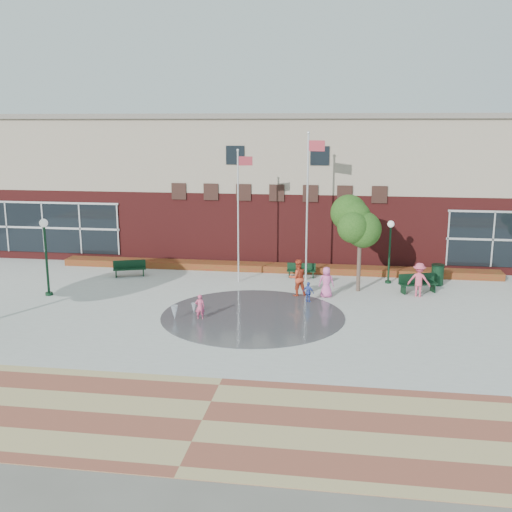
# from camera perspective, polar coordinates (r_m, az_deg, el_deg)

# --- Properties ---
(ground) EXTENTS (120.00, 120.00, 0.00)m
(ground) POSITION_cam_1_polar(r_m,az_deg,el_deg) (24.76, -1.36, -7.88)
(ground) COLOR #666056
(ground) RESTS_ON ground
(plaza_concrete) EXTENTS (46.00, 18.00, 0.01)m
(plaza_concrete) POSITION_cam_1_polar(r_m,az_deg,el_deg) (28.49, 0.00, -5.10)
(plaza_concrete) COLOR #A8A8A0
(plaza_concrete) RESTS_ON ground
(paver_band) EXTENTS (46.00, 6.00, 0.01)m
(paver_band) POSITION_cam_1_polar(r_m,az_deg,el_deg) (18.49, -5.17, -15.34)
(paver_band) COLOR brown
(paver_band) RESTS_ON ground
(splash_pad) EXTENTS (8.40, 8.40, 0.01)m
(splash_pad) POSITION_cam_1_polar(r_m,az_deg,el_deg) (27.55, -0.31, -5.73)
(splash_pad) COLOR #383A3D
(splash_pad) RESTS_ON ground
(library_building) EXTENTS (44.40, 10.40, 9.20)m
(library_building) POSITION_cam_1_polar(r_m,az_deg,el_deg) (40.74, 2.79, 6.89)
(library_building) COLOR #581919
(library_building) RESTS_ON ground
(flower_bed) EXTENTS (26.00, 1.20, 0.40)m
(flower_bed) POSITION_cam_1_polar(r_m,az_deg,el_deg) (35.75, 1.78, -1.46)
(flower_bed) COLOR #A40514
(flower_bed) RESTS_ON ground
(flagpole_left) EXTENTS (0.84, 0.24, 7.31)m
(flagpole_left) POSITION_cam_1_polar(r_m,az_deg,el_deg) (32.57, -1.65, 4.47)
(flagpole_left) COLOR silver
(flagpole_left) RESTS_ON ground
(flagpole_right) EXTENTS (0.98, 0.36, 8.22)m
(flagpole_right) POSITION_cam_1_polar(r_m,az_deg,el_deg) (32.91, 4.98, 5.43)
(flagpole_right) COLOR silver
(flagpole_right) RESTS_ON ground
(lamp_left) EXTENTS (0.42, 0.42, 3.98)m
(lamp_left) POSITION_cam_1_polar(r_m,az_deg,el_deg) (31.96, -19.40, 0.69)
(lamp_left) COLOR black
(lamp_left) RESTS_ON ground
(lamp_right) EXTENTS (0.37, 0.37, 3.50)m
(lamp_right) POSITION_cam_1_polar(r_m,az_deg,el_deg) (33.35, 12.63, 1.05)
(lamp_right) COLOR black
(lamp_right) RESTS_ON ground
(bench_left) EXTENTS (1.91, 1.12, 0.93)m
(bench_left) POSITION_cam_1_polar(r_m,az_deg,el_deg) (35.18, -11.94, -1.45)
(bench_left) COLOR black
(bench_left) RESTS_ON ground
(bench_mid) EXTENTS (1.64, 0.48, 0.82)m
(bench_mid) POSITION_cam_1_polar(r_m,az_deg,el_deg) (34.29, 4.33, -1.64)
(bench_mid) COLOR black
(bench_mid) RESTS_ON ground
(bench_right) EXTENTS (2.06, 1.20, 1.00)m
(bench_right) POSITION_cam_1_polar(r_m,az_deg,el_deg) (32.22, 15.17, -2.87)
(bench_right) COLOR black
(bench_right) RESTS_ON ground
(trash_can) EXTENTS (0.71, 0.71, 1.16)m
(trash_can) POSITION_cam_1_polar(r_m,az_deg,el_deg) (33.99, 16.90, -1.72)
(trash_can) COLOR black
(trash_can) RESTS_ON ground
(tree_mid) EXTENTS (2.93, 2.93, 4.94)m
(tree_mid) POSITION_cam_1_polar(r_m,az_deg,el_deg) (31.19, 9.92, 3.04)
(tree_mid) COLOR #44332B
(tree_mid) RESTS_ON ground
(water_jet_a) EXTENTS (0.33, 0.33, 0.64)m
(water_jet_a) POSITION_cam_1_polar(r_m,az_deg,el_deg) (27.22, -7.75, -6.08)
(water_jet_a) COLOR white
(water_jet_a) RESTS_ON ground
(water_jet_b) EXTENTS (0.23, 0.23, 0.51)m
(water_jet_b) POSITION_cam_1_polar(r_m,az_deg,el_deg) (27.92, -5.93, -5.56)
(water_jet_b) COLOR white
(water_jet_b) RESTS_ON ground
(child_splash) EXTENTS (0.47, 0.35, 1.18)m
(child_splash) POSITION_cam_1_polar(r_m,az_deg,el_deg) (27.01, -5.36, -4.86)
(child_splash) COLOR #D54870
(child_splash) RESTS_ON ground
(adult_red) EXTENTS (1.14, 1.04, 1.91)m
(adult_red) POSITION_cam_1_polar(r_m,az_deg,el_deg) (30.50, 3.98, -2.08)
(adult_red) COLOR #BF3F23
(adult_red) RESTS_ON ground
(adult_pink) EXTENTS (0.79, 0.53, 1.58)m
(adult_pink) POSITION_cam_1_polar(r_m,az_deg,el_deg) (30.44, 6.72, -2.50)
(adult_pink) COLOR #D85A9D
(adult_pink) RESTS_ON ground
(child_blue) EXTENTS (0.66, 0.51, 1.05)m
(child_blue) POSITION_cam_1_polar(r_m,az_deg,el_deg) (29.52, 5.01, -3.47)
(child_blue) COLOR #3851B9
(child_blue) RESTS_ON ground
(person_bench) EXTENTS (1.27, 0.93, 1.75)m
(person_bench) POSITION_cam_1_polar(r_m,az_deg,el_deg) (31.44, 15.27, -2.21)
(person_bench) COLOR #D04861
(person_bench) RESTS_ON ground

